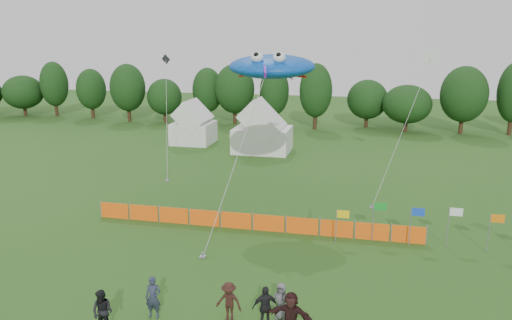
% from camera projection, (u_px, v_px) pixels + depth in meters
% --- Properties ---
extents(ground, '(160.00, 160.00, 0.00)m').
position_uv_depth(ground, '(224.00, 315.00, 20.78)').
color(ground, '#234C16').
rests_on(ground, ground).
extents(treeline, '(104.57, 8.78, 8.36)m').
position_uv_depth(treeline, '(337.00, 95.00, 61.97)').
color(treeline, '#382314').
rests_on(treeline, ground).
extents(tent_left, '(4.24, 4.24, 3.74)m').
position_uv_depth(tent_left, '(193.00, 126.00, 53.81)').
color(tent_left, silver).
rests_on(tent_left, ground).
extents(tent_right, '(5.64, 4.51, 3.98)m').
position_uv_depth(tent_right, '(262.00, 132.00, 49.84)').
color(tent_right, white).
rests_on(tent_right, ground).
extents(barrier_fence, '(19.90, 0.06, 1.00)m').
position_uv_depth(barrier_fence, '(252.00, 222.00, 29.81)').
color(barrier_fence, '#FE5B0E').
rests_on(barrier_fence, ground).
extents(flag_row, '(10.73, 0.82, 2.28)m').
position_uv_depth(flag_row, '(432.00, 223.00, 27.03)').
color(flag_row, gray).
rests_on(flag_row, ground).
extents(spectator_a, '(0.69, 0.48, 1.79)m').
position_uv_depth(spectator_a, '(153.00, 297.00, 20.39)').
color(spectator_a, '#272C41').
rests_on(spectator_a, ground).
extents(spectator_b, '(0.89, 0.71, 1.78)m').
position_uv_depth(spectator_b, '(103.00, 312.00, 19.33)').
color(spectator_b, black).
rests_on(spectator_b, ground).
extents(spectator_c, '(1.15, 0.74, 1.68)m').
position_uv_depth(spectator_c, '(229.00, 302.00, 20.16)').
color(spectator_c, black).
rests_on(spectator_c, ground).
extents(spectator_d, '(1.14, 0.85, 1.80)m').
position_uv_depth(spectator_d, '(265.00, 307.00, 19.64)').
color(spectator_d, black).
rests_on(spectator_d, ground).
extents(spectator_e, '(0.82, 0.58, 1.56)m').
position_uv_depth(spectator_e, '(281.00, 301.00, 20.34)').
color(spectator_e, '#56565C').
rests_on(spectator_e, ground).
extents(spectator_f, '(1.84, 0.83, 1.92)m').
position_uv_depth(spectator_f, '(291.00, 316.00, 18.94)').
color(spectator_f, black).
rests_on(spectator_f, ground).
extents(stingray_kite, '(5.72, 16.19, 10.42)m').
position_uv_depth(stingray_kite, '(273.00, 66.00, 32.06)').
color(stingray_kite, blue).
rests_on(stingray_kite, ground).
extents(small_kite_white, '(4.59, 6.09, 10.54)m').
position_uv_depth(small_kite_white, '(419.00, 90.00, 35.45)').
color(small_kite_white, white).
rests_on(small_kite_white, ground).
extents(small_kite_dark, '(4.32, 9.86, 9.66)m').
position_uv_depth(small_kite_dark, '(166.00, 100.00, 44.70)').
color(small_kite_dark, black).
rests_on(small_kite_dark, ground).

